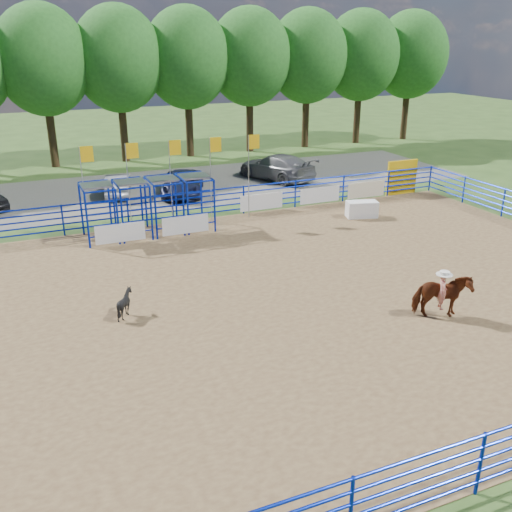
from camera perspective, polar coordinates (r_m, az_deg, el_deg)
name	(u,v)px	position (r m, az deg, el deg)	size (l,w,h in m)	color
ground	(271,299)	(20.23, 1.51, -4.32)	(120.00, 120.00, 0.00)	#426227
arena_dirt	(271,299)	(20.23, 1.51, -4.29)	(30.00, 20.00, 0.02)	olive
gravel_strip	(155,189)	(35.53, -10.04, 6.65)	(40.00, 10.00, 0.01)	#67655B
announcer_table	(362,209)	(29.69, 10.53, 4.62)	(1.55, 0.73, 0.83)	white
horse_and_rider	(442,294)	(19.55, 18.10, -3.63)	(1.97, 1.43, 2.24)	maroon
calf	(125,303)	(19.30, -12.98, -4.64)	(0.74, 0.83, 0.91)	black
car_b	(118,185)	(34.30, -13.61, 6.95)	(1.32, 3.79, 1.25)	gray
car_c	(183,183)	(33.80, -7.35, 7.23)	(2.20, 4.77, 1.33)	#141833
car_d	(276,167)	(37.17, 2.06, 8.89)	(2.27, 5.59, 1.62)	slate
perimeter_fence	(271,280)	(19.92, 1.53, -2.37)	(30.10, 20.10, 1.50)	#0820AD
chute_assembly	(156,207)	(27.11, -10.00, 4.89)	(19.32, 2.41, 4.20)	#0820AD
treeline	(117,54)	(43.28, -13.70, 19.04)	(56.40, 6.40, 11.24)	#3F2B19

